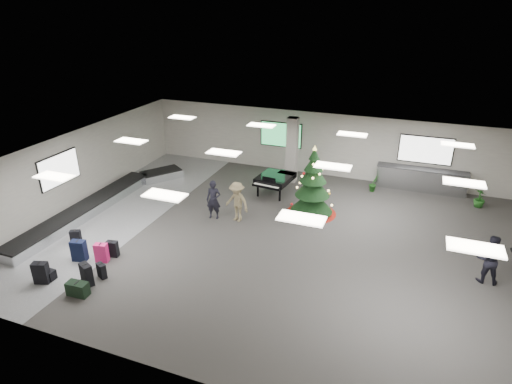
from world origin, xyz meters
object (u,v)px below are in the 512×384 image
at_px(christmas_tree, 312,191).
at_px(grand_piano, 274,179).
at_px(traveler_a, 214,200).
at_px(potted_plant_left, 373,184).
at_px(traveler_b, 237,202).
at_px(pink_suitcase, 101,253).
at_px(traveler_bench, 489,259).
at_px(service_counter, 421,179).
at_px(baggage_carousel, 102,202).
at_px(potted_plant_right, 480,198).

relative_size(christmas_tree, grand_piano, 1.52).
bearing_deg(traveler_a, potted_plant_left, 31.94).
distance_m(traveler_b, potted_plant_left, 6.92).
xyz_separation_m(pink_suitcase, christmas_tree, (5.80, 6.11, 0.68)).
height_order(christmas_tree, traveler_a, christmas_tree).
xyz_separation_m(pink_suitcase, traveler_bench, (12.12, 3.37, 0.48)).
bearing_deg(grand_piano, christmas_tree, -25.59).
bearing_deg(service_counter, pink_suitcase, -134.26).
height_order(baggage_carousel, traveler_b, traveler_b).
height_order(baggage_carousel, potted_plant_left, potted_plant_left).
bearing_deg(grand_piano, pink_suitcase, -109.87).
xyz_separation_m(baggage_carousel, potted_plant_left, (10.79, 5.83, 0.16)).
distance_m(potted_plant_left, potted_plant_right, 4.50).
bearing_deg(potted_plant_right, service_counter, 157.48).
height_order(pink_suitcase, traveler_bench, traveler_bench).
distance_m(grand_piano, potted_plant_left, 4.67).
height_order(traveler_a, potted_plant_right, traveler_a).
bearing_deg(traveler_bench, christmas_tree, -26.37).
bearing_deg(pink_suitcase, christmas_tree, 32.00).
bearing_deg(potted_plant_right, pink_suitcase, -143.37).
height_order(traveler_bench, potted_plant_left, traveler_bench).
xyz_separation_m(pink_suitcase, potted_plant_left, (7.95, 9.37, 0.04)).
bearing_deg(potted_plant_right, traveler_b, -152.46).
distance_m(baggage_carousel, potted_plant_left, 12.26).
bearing_deg(potted_plant_left, christmas_tree, -123.40).
bearing_deg(pink_suitcase, baggage_carousel, 114.24).
bearing_deg(potted_plant_left, grand_piano, -155.38).
distance_m(baggage_carousel, potted_plant_right, 16.32).
relative_size(pink_suitcase, christmas_tree, 0.23).
xyz_separation_m(grand_piano, traveler_a, (-1.55, -3.15, 0.07)).
xyz_separation_m(service_counter, grand_piano, (-6.29, -2.84, 0.19)).
xyz_separation_m(christmas_tree, grand_piano, (-2.08, 1.32, -0.28)).
distance_m(grand_piano, potted_plant_right, 8.92).
bearing_deg(pink_suitcase, potted_plant_left, 35.20).
relative_size(baggage_carousel, potted_plant_left, 12.98).
height_order(service_counter, grand_piano, service_counter).
relative_size(baggage_carousel, traveler_bench, 5.93).
height_order(service_counter, pink_suitcase, service_counter).
bearing_deg(christmas_tree, traveler_b, -147.29).
relative_size(service_counter, traveler_bench, 2.47).
distance_m(service_counter, traveler_a, 9.87).
bearing_deg(pink_suitcase, potted_plant_right, 22.15).
height_order(traveler_bench, potted_plant_right, traveler_bench).
relative_size(baggage_carousel, pink_suitcase, 14.03).
height_order(grand_piano, potted_plant_right, grand_piano).
bearing_deg(potted_plant_left, traveler_a, -138.63).
relative_size(service_counter, pink_suitcase, 5.85).
bearing_deg(pink_suitcase, traveler_a, 48.61).
bearing_deg(service_counter, christmas_tree, -135.31).
bearing_deg(potted_plant_right, potted_plant_left, 178.55).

